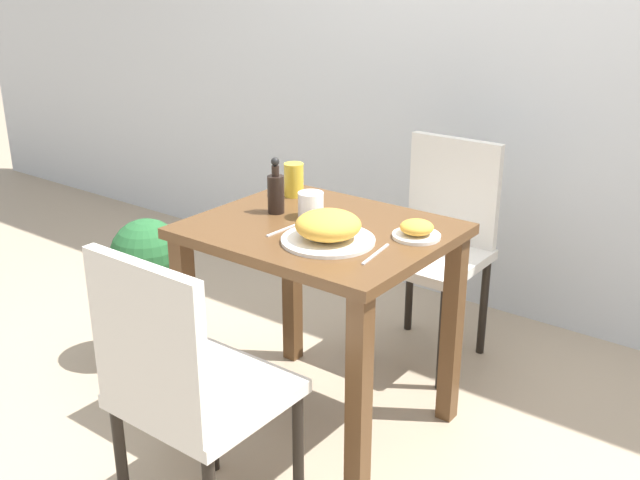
% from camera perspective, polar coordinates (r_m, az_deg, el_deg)
% --- Properties ---
extents(ground_plane, '(16.00, 16.00, 0.00)m').
position_cam_1_polar(ground_plane, '(2.84, 0.00, -13.43)').
color(ground_plane, tan).
extents(wall_back, '(8.00, 0.05, 2.60)m').
position_cam_1_polar(wall_back, '(3.45, 13.26, 15.38)').
color(wall_back, silver).
rests_on(wall_back, ground_plane).
extents(dining_table, '(0.83, 0.68, 0.76)m').
position_cam_1_polar(dining_table, '(2.54, 0.00, -2.00)').
color(dining_table, brown).
rests_on(dining_table, ground_plane).
extents(chair_near, '(0.42, 0.42, 0.91)m').
position_cam_1_polar(chair_near, '(2.08, -10.26, -10.75)').
color(chair_near, silver).
rests_on(chair_near, ground_plane).
extents(chair_far, '(0.42, 0.42, 0.91)m').
position_cam_1_polar(chair_far, '(3.10, 8.98, 0.23)').
color(chair_far, silver).
rests_on(chair_far, ground_plane).
extents(food_plate, '(0.30, 0.30, 0.10)m').
position_cam_1_polar(food_plate, '(2.34, 0.62, 0.90)').
color(food_plate, white).
rests_on(food_plate, dining_table).
extents(side_plate, '(0.16, 0.16, 0.06)m').
position_cam_1_polar(side_plate, '(2.40, 7.37, 0.74)').
color(side_plate, white).
rests_on(side_plate, dining_table).
extents(drink_cup, '(0.09, 0.09, 0.09)m').
position_cam_1_polar(drink_cup, '(2.56, -0.71, 2.67)').
color(drink_cup, white).
rests_on(drink_cup, dining_table).
extents(juice_glass, '(0.07, 0.07, 0.13)m').
position_cam_1_polar(juice_glass, '(2.79, -2.01, 4.61)').
color(juice_glass, gold).
rests_on(juice_glass, dining_table).
extents(sauce_bottle, '(0.06, 0.06, 0.20)m').
position_cam_1_polar(sauce_bottle, '(2.60, -3.39, 3.70)').
color(sauce_bottle, black).
rests_on(sauce_bottle, dining_table).
extents(fork_utensil, '(0.02, 0.16, 0.00)m').
position_cam_1_polar(fork_utensil, '(2.46, -2.74, 0.81)').
color(fork_utensil, silver).
rests_on(fork_utensil, dining_table).
extents(spoon_utensil, '(0.03, 0.18, 0.00)m').
position_cam_1_polar(spoon_utensil, '(2.26, 4.27, -1.07)').
color(spoon_utensil, silver).
rests_on(spoon_utensil, dining_table).
extents(potted_plant_left, '(0.29, 0.29, 0.62)m').
position_cam_1_polar(potted_plant_left, '(3.13, -12.85, -3.33)').
color(potted_plant_left, brown).
rests_on(potted_plant_left, ground_plane).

